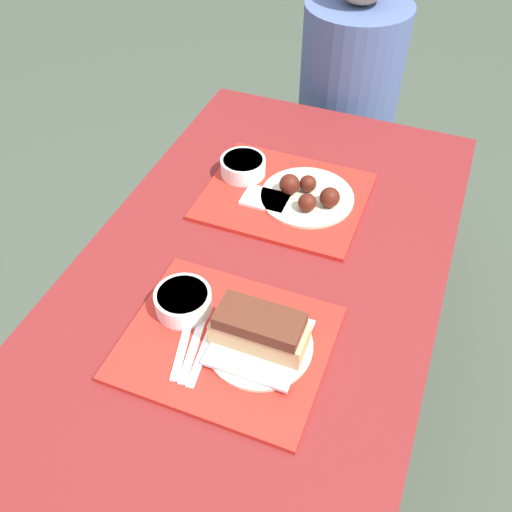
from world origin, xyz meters
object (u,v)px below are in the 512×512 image
bowl_coleslaw_far (243,166)px  wings_plate_far (308,194)px  bowl_coleslaw_near (183,300)px  brisket_sandwich_plate (260,334)px  tray_far (285,196)px  tray_near (227,343)px  person_seated_across (351,76)px

bowl_coleslaw_far → wings_plate_far: size_ratio=0.50×
bowl_coleslaw_near → wings_plate_far: (0.13, 0.43, -0.01)m
brisket_sandwich_plate → wings_plate_far: brisket_sandwich_plate is taller
tray_far → bowl_coleslaw_near: (-0.07, -0.43, 0.03)m
bowl_coleslaw_near → bowl_coleslaw_far: same height
brisket_sandwich_plate → wings_plate_far: size_ratio=0.90×
bowl_coleslaw_near → bowl_coleslaw_far: (-0.06, 0.47, 0.00)m
tray_near → bowl_coleslaw_far: bearing=108.7°
wings_plate_far → person_seated_across: 0.67m
tray_near → wings_plate_far: wings_plate_far is taller
bowl_coleslaw_near → brisket_sandwich_plate: bearing=-9.9°
bowl_coleslaw_near → brisket_sandwich_plate: brisket_sandwich_plate is taller
brisket_sandwich_plate → tray_near: bearing=-167.9°
bowl_coleslaw_near → person_seated_across: 1.10m
tray_far → bowl_coleslaw_far: bearing=162.0°
brisket_sandwich_plate → person_seated_across: size_ratio=0.30×
bowl_coleslaw_far → person_seated_across: (0.13, 0.63, -0.03)m
tray_near → wings_plate_far: size_ratio=1.70×
tray_far → tray_near: bearing=-84.8°
brisket_sandwich_plate → person_seated_across: 1.13m
bowl_coleslaw_far → tray_near: bearing=-71.3°
tray_near → wings_plate_far: 0.47m
bowl_coleslaw_near → brisket_sandwich_plate: size_ratio=0.56×
bowl_coleslaw_near → tray_far: bearing=80.4°
tray_near → bowl_coleslaw_near: bowl_coleslaw_near is taller
bowl_coleslaw_far → wings_plate_far: 0.20m
tray_far → bowl_coleslaw_far: (-0.13, 0.04, 0.03)m
tray_far → person_seated_across: 0.67m
wings_plate_far → bowl_coleslaw_far: bearing=167.7°
bowl_coleslaw_near → person_seated_across: size_ratio=0.17×
bowl_coleslaw_near → tray_near: bearing=-21.5°
tray_far → bowl_coleslaw_near: bearing=-99.6°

